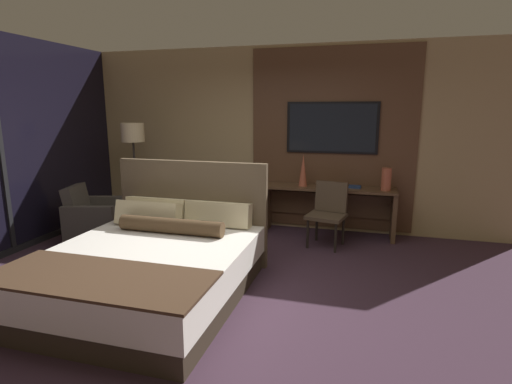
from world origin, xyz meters
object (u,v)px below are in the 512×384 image
tv (332,128)px  vase_tall (303,170)px  bed (152,264)px  desk_chair (329,208)px  armchair_by_window (95,221)px  desk (328,202)px  book (353,187)px  floor_lamp (133,141)px  vase_short (386,179)px

tv → vase_tall: size_ratio=2.85×
bed → vase_tall: (1.14, 2.45, 0.64)m
desk_chair → armchair_by_window: desk_chair is taller
desk → vase_tall: bearing=-171.7°
vase_tall → desk_chair: bearing=-45.1°
book → vase_tall: bearing=-174.3°
bed → floor_lamp: floor_lamp is taller
desk_chair → armchair_by_window: bearing=-155.4°
desk_chair → tv: bearing=106.8°
bed → book: bed is taller
desk → vase_short: vase_short is taller
desk → vase_short: bearing=-4.9°
bed → tv: tv is taller
bed → book: (1.87, 2.53, 0.42)m
armchair_by_window → floor_lamp: (0.29, 0.63, 1.10)m
vase_short → desk_chair: bearing=-150.8°
tv → armchair_by_window: size_ratio=1.51×
tv → vase_short: bearing=-17.0°
desk → book: 0.43m
vase_tall → book: vase_tall is taller
book → armchair_by_window: bearing=-160.8°
desk → floor_lamp: size_ratio=1.17×
tv → floor_lamp: bearing=-165.4°
vase_tall → armchair_by_window: bearing=-157.6°
bed → tv: 3.33m
tv → desk_chair: 1.26m
armchair_by_window → book: (3.53, 1.23, 0.46)m
desk → desk_chair: 0.49m
desk → floor_lamp: (-2.88, -0.57, 0.88)m
desk → vase_tall: vase_tall is taller
desk → floor_lamp: floor_lamp is taller
bed → tv: bearing=60.6°
bed → desk_chair: bed is taller
tv → book: 0.93m
bed → vase_short: bearing=46.5°
tv → vase_short: 1.09m
desk_chair → vase_short: bearing=41.2°
tv → vase_short: tv is taller
desk → tv: 1.10m
armchair_by_window → book: 3.77m
desk_chair → armchair_by_window: 3.32m
bed → desk: bearing=58.9°
tv → desk_chair: bearing=-85.3°
floor_lamp → armchair_by_window: bearing=-114.8°
bed → desk: 2.94m
vase_short → desk: bearing=175.1°
book → vase_short: bearing=-11.0°
bed → desk_chair: (1.57, 2.02, 0.20)m
bed → desk: size_ratio=1.15×
armchair_by_window → desk: bearing=-85.1°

